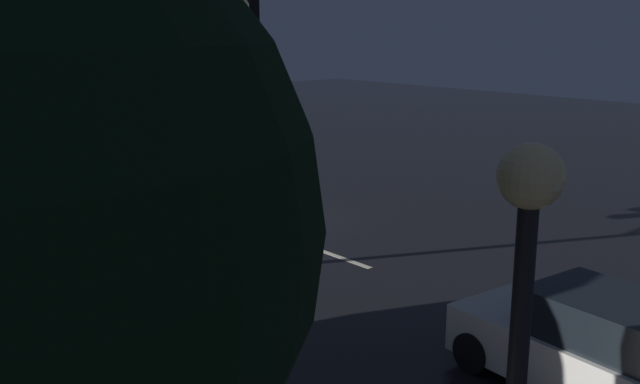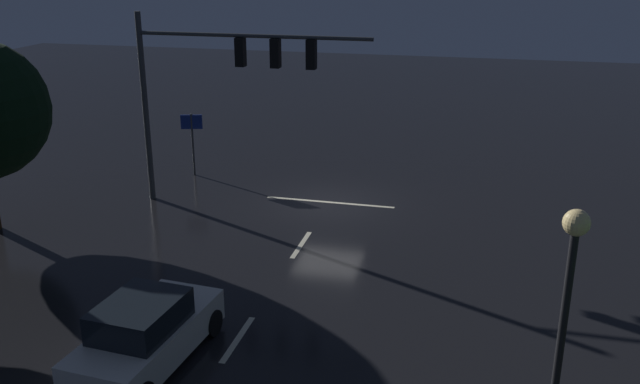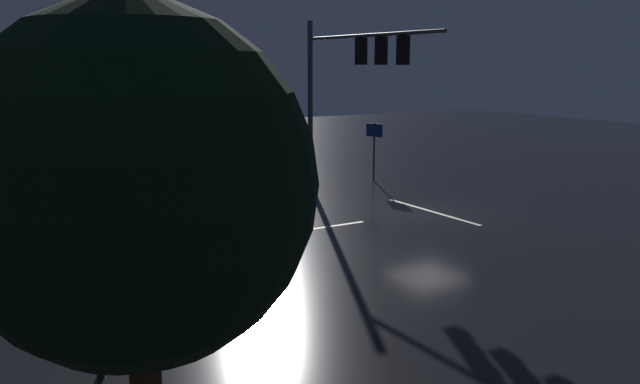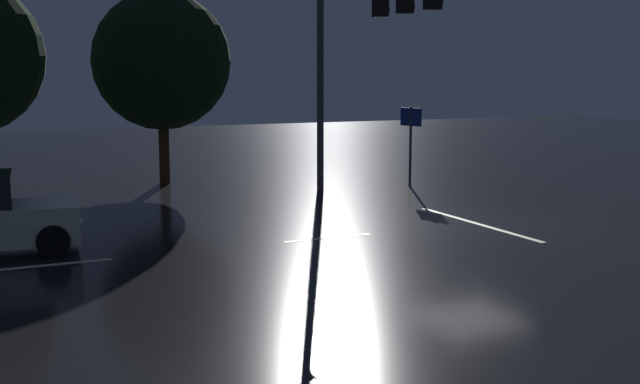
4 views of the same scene
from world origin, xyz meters
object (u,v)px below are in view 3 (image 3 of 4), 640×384
at_px(car_approaching, 91,219).
at_px(tree_right_far, 187,89).
at_px(tree_right_near, 43,91).
at_px(route_sign, 374,139).
at_px(street_lamp_left_kerb, 87,166).
at_px(traffic_signal_assembly, 350,71).
at_px(tree_left_far, 135,186).

bearing_deg(car_approaching, tree_right_far, -35.11).
bearing_deg(tree_right_far, tree_right_near, 95.72).
bearing_deg(route_sign, street_lamp_left_kerb, 131.26).
height_order(traffic_signal_assembly, tree_left_far, traffic_signal_assembly).
xyz_separation_m(car_approaching, route_sign, (4.78, -13.64, 1.14)).
xyz_separation_m(tree_left_far, tree_right_far, (21.87, -8.44, 0.14)).
bearing_deg(car_approaching, tree_left_far, 170.74).
bearing_deg(street_lamp_left_kerb, tree_right_far, -24.53).
bearing_deg(tree_right_near, tree_right_far, -84.28).
bearing_deg(route_sign, tree_right_far, 59.82).
distance_m(traffic_signal_assembly, tree_right_near, 12.11).
distance_m(street_lamp_left_kerb, tree_right_near, 17.26).
xyz_separation_m(traffic_signal_assembly, tree_right_far, (6.94, 4.16, -0.87)).
relative_size(street_lamp_left_kerb, tree_right_far, 0.81).
bearing_deg(traffic_signal_assembly, tree_left_far, 139.84).
xyz_separation_m(car_approaching, tree_right_near, (8.41, -0.21, 3.48)).
bearing_deg(tree_left_far, tree_right_far, -21.09).
relative_size(street_lamp_left_kerb, tree_left_far, 0.88).
height_order(traffic_signal_assembly, route_sign, traffic_signal_assembly).
distance_m(car_approaching, route_sign, 14.50).
bearing_deg(traffic_signal_assembly, car_approaching, 101.19).
bearing_deg(traffic_signal_assembly, route_sign, -49.32).
relative_size(car_approaching, street_lamp_left_kerb, 0.85).
relative_size(route_sign, tree_right_far, 0.41).
bearing_deg(tree_right_near, car_approaching, 178.60).
bearing_deg(traffic_signal_assembly, tree_right_far, 30.93).
height_order(tree_right_near, tree_right_far, tree_right_near).
relative_size(tree_right_near, tree_right_far, 1.02).
relative_size(traffic_signal_assembly, tree_left_far, 1.44).
bearing_deg(car_approaching, route_sign, -70.70).
relative_size(traffic_signal_assembly, car_approaching, 1.93).
xyz_separation_m(car_approaching, street_lamp_left_kerb, (-8.73, 1.76, 2.89)).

